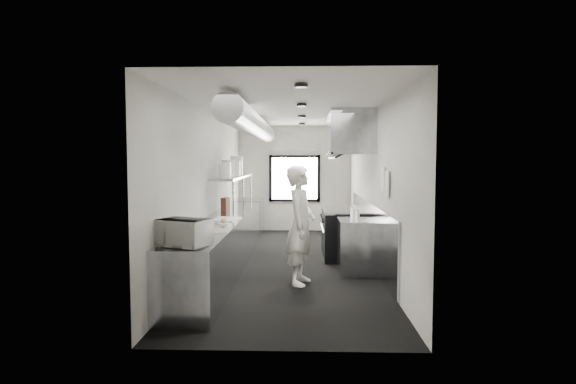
# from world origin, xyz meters

# --- Properties ---
(floor) EXTENTS (3.00, 8.00, 0.01)m
(floor) POSITION_xyz_m (0.00, 0.00, 0.00)
(floor) COLOR black
(floor) RESTS_ON ground
(ceiling) EXTENTS (3.00, 8.00, 0.01)m
(ceiling) POSITION_xyz_m (0.00, 0.00, 2.80)
(ceiling) COLOR silver
(ceiling) RESTS_ON wall_back
(wall_back) EXTENTS (3.00, 0.02, 2.80)m
(wall_back) POSITION_xyz_m (0.00, 4.00, 1.40)
(wall_back) COLOR silver
(wall_back) RESTS_ON floor
(wall_front) EXTENTS (3.00, 0.02, 2.80)m
(wall_front) POSITION_xyz_m (0.00, -4.00, 1.40)
(wall_front) COLOR silver
(wall_front) RESTS_ON floor
(wall_left) EXTENTS (0.02, 8.00, 2.80)m
(wall_left) POSITION_xyz_m (-1.50, 0.00, 1.40)
(wall_left) COLOR silver
(wall_left) RESTS_ON floor
(wall_right) EXTENTS (0.02, 8.00, 2.80)m
(wall_right) POSITION_xyz_m (1.50, 0.00, 1.40)
(wall_right) COLOR silver
(wall_right) RESTS_ON floor
(wall_cladding) EXTENTS (0.03, 5.50, 1.10)m
(wall_cladding) POSITION_xyz_m (1.48, 0.30, 0.55)
(wall_cladding) COLOR gray
(wall_cladding) RESTS_ON wall_right
(hvac_duct) EXTENTS (0.40, 6.40, 0.40)m
(hvac_duct) POSITION_xyz_m (-0.70, 0.40, 2.55)
(hvac_duct) COLOR #9B9FA3
(hvac_duct) RESTS_ON ceiling
(service_window) EXTENTS (1.36, 0.05, 1.25)m
(service_window) POSITION_xyz_m (0.00, 3.96, 1.40)
(service_window) COLOR white
(service_window) RESTS_ON wall_back
(exhaust_hood) EXTENTS (0.81, 2.20, 0.88)m
(exhaust_hood) POSITION_xyz_m (1.10, 0.70, 2.39)
(exhaust_hood) COLOR gray
(exhaust_hood) RESTS_ON ceiling
(prep_counter) EXTENTS (0.70, 6.00, 0.90)m
(prep_counter) POSITION_xyz_m (-1.15, -0.50, 0.45)
(prep_counter) COLOR gray
(prep_counter) RESTS_ON floor
(pass_shelf) EXTENTS (0.45, 3.00, 0.68)m
(pass_shelf) POSITION_xyz_m (-1.19, 1.00, 1.54)
(pass_shelf) COLOR gray
(pass_shelf) RESTS_ON prep_counter
(range) EXTENTS (0.88, 1.60, 0.94)m
(range) POSITION_xyz_m (1.04, 0.70, 0.47)
(range) COLOR black
(range) RESTS_ON floor
(bottle_station) EXTENTS (0.65, 0.80, 0.90)m
(bottle_station) POSITION_xyz_m (1.15, -0.70, 0.45)
(bottle_station) COLOR gray
(bottle_station) RESTS_ON floor
(far_work_table) EXTENTS (0.70, 1.20, 0.90)m
(far_work_table) POSITION_xyz_m (-1.15, 3.20, 0.45)
(far_work_table) COLOR gray
(far_work_table) RESTS_ON floor
(notice_sheet_a) EXTENTS (0.02, 0.28, 0.38)m
(notice_sheet_a) POSITION_xyz_m (1.47, -1.20, 1.60)
(notice_sheet_a) COLOR white
(notice_sheet_a) RESTS_ON wall_right
(notice_sheet_b) EXTENTS (0.02, 0.28, 0.38)m
(notice_sheet_b) POSITION_xyz_m (1.47, -1.55, 1.55)
(notice_sheet_b) COLOR white
(notice_sheet_b) RESTS_ON wall_right
(line_cook) EXTENTS (0.55, 0.73, 1.82)m
(line_cook) POSITION_xyz_m (0.19, -1.43, 0.91)
(line_cook) COLOR white
(line_cook) RESTS_ON floor
(microwave) EXTENTS (0.64, 0.57, 0.32)m
(microwave) POSITION_xyz_m (-1.16, -3.17, 1.06)
(microwave) COLOR silver
(microwave) RESTS_ON prep_counter
(deli_tub_a) EXTENTS (0.19, 0.19, 0.11)m
(deli_tub_a) POSITION_xyz_m (-1.28, -2.37, 0.95)
(deli_tub_a) COLOR #B0BDAE
(deli_tub_a) RESTS_ON prep_counter
(deli_tub_b) EXTENTS (0.16, 0.16, 0.10)m
(deli_tub_b) POSITION_xyz_m (-1.32, -2.21, 0.95)
(deli_tub_b) COLOR #B0BDAE
(deli_tub_b) RESTS_ON prep_counter
(newspaper) EXTENTS (0.42, 0.48, 0.01)m
(newspaper) POSITION_xyz_m (-1.03, -2.03, 0.91)
(newspaper) COLOR silver
(newspaper) RESTS_ON prep_counter
(small_plate) EXTENTS (0.24, 0.24, 0.02)m
(small_plate) POSITION_xyz_m (-1.01, -1.33, 0.91)
(small_plate) COLOR white
(small_plate) RESTS_ON prep_counter
(pastry) EXTENTS (0.09, 0.09, 0.09)m
(pastry) POSITION_xyz_m (-1.01, -1.33, 0.96)
(pastry) COLOR tan
(pastry) RESTS_ON small_plate
(cutting_board) EXTENTS (0.50, 0.62, 0.02)m
(cutting_board) POSITION_xyz_m (-1.07, -0.76, 0.91)
(cutting_board) COLOR white
(cutting_board) RESTS_ON prep_counter
(knife_block) EXTENTS (0.15, 0.25, 0.26)m
(knife_block) POSITION_xyz_m (-1.30, 0.61, 1.03)
(knife_block) COLOR #55321E
(knife_block) RESTS_ON prep_counter
(plate_stack_a) EXTENTS (0.24, 0.24, 0.28)m
(plate_stack_a) POSITION_xyz_m (-1.23, 0.10, 1.71)
(plate_stack_a) COLOR white
(plate_stack_a) RESTS_ON pass_shelf
(plate_stack_b) EXTENTS (0.28, 0.28, 0.33)m
(plate_stack_b) POSITION_xyz_m (-1.22, 0.58, 1.74)
(plate_stack_b) COLOR white
(plate_stack_b) RESTS_ON pass_shelf
(plate_stack_c) EXTENTS (0.26, 0.26, 0.31)m
(plate_stack_c) POSITION_xyz_m (-1.20, 1.27, 1.72)
(plate_stack_c) COLOR white
(plate_stack_c) RESTS_ON pass_shelf
(plate_stack_d) EXTENTS (0.30, 0.30, 0.41)m
(plate_stack_d) POSITION_xyz_m (-1.22, 1.62, 1.78)
(plate_stack_d) COLOR white
(plate_stack_d) RESTS_ON pass_shelf
(squeeze_bottle_a) EXTENTS (0.07, 0.07, 0.16)m
(squeeze_bottle_a) POSITION_xyz_m (1.11, -1.00, 0.98)
(squeeze_bottle_a) COLOR white
(squeeze_bottle_a) RESTS_ON bottle_station
(squeeze_bottle_b) EXTENTS (0.06, 0.06, 0.16)m
(squeeze_bottle_b) POSITION_xyz_m (1.11, -0.84, 0.98)
(squeeze_bottle_b) COLOR white
(squeeze_bottle_b) RESTS_ON bottle_station
(squeeze_bottle_c) EXTENTS (0.08, 0.08, 0.20)m
(squeeze_bottle_c) POSITION_xyz_m (1.07, -0.67, 1.00)
(squeeze_bottle_c) COLOR white
(squeeze_bottle_c) RESTS_ON bottle_station
(squeeze_bottle_d) EXTENTS (0.07, 0.07, 0.16)m
(squeeze_bottle_d) POSITION_xyz_m (1.06, -0.54, 0.98)
(squeeze_bottle_d) COLOR white
(squeeze_bottle_d) RESTS_ON bottle_station
(squeeze_bottle_e) EXTENTS (0.06, 0.06, 0.17)m
(squeeze_bottle_e) POSITION_xyz_m (1.08, -0.40, 0.99)
(squeeze_bottle_e) COLOR white
(squeeze_bottle_e) RESTS_ON bottle_station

